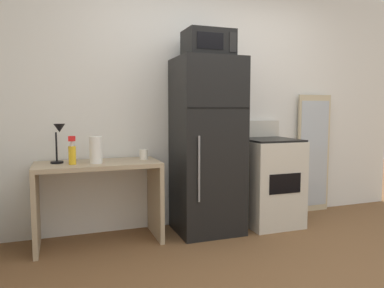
{
  "coord_description": "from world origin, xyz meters",
  "views": [
    {
      "loc": [
        -1.53,
        -2.02,
        1.23
      ],
      "look_at": [
        -0.41,
        1.1,
        0.91
      ],
      "focal_mm": 34.21,
      "sensor_mm": 36.0,
      "label": 1
    }
  ],
  "objects_px": {
    "desk": "(98,187)",
    "paper_towel_roll": "(96,150)",
    "refrigerator": "(207,146)",
    "spray_bottle": "(72,153)",
    "coffee_mug": "(144,154)",
    "leaning_mirror": "(313,154)",
    "oven_range": "(269,181)",
    "desk_lamp": "(59,137)",
    "microwave": "(208,44)"
  },
  "relations": [
    {
      "from": "desk",
      "to": "refrigerator",
      "type": "relative_size",
      "value": 0.64
    },
    {
      "from": "microwave",
      "to": "oven_range",
      "type": "height_order",
      "value": "microwave"
    },
    {
      "from": "spray_bottle",
      "to": "leaning_mirror",
      "type": "distance_m",
      "value": 2.78
    },
    {
      "from": "microwave",
      "to": "oven_range",
      "type": "bearing_deg",
      "value": 1.28
    },
    {
      "from": "desk",
      "to": "paper_towel_roll",
      "type": "distance_m",
      "value": 0.36
    },
    {
      "from": "paper_towel_roll",
      "to": "coffee_mug",
      "type": "xyz_separation_m",
      "value": [
        0.46,
        0.12,
        -0.07
      ]
    },
    {
      "from": "refrigerator",
      "to": "leaning_mirror",
      "type": "height_order",
      "value": "refrigerator"
    },
    {
      "from": "microwave",
      "to": "leaning_mirror",
      "type": "bearing_deg",
      "value": 10.37
    },
    {
      "from": "refrigerator",
      "to": "spray_bottle",
      "type": "bearing_deg",
      "value": -178.87
    },
    {
      "from": "refrigerator",
      "to": "microwave",
      "type": "xyz_separation_m",
      "value": [
        0.0,
        -0.02,
        0.99
      ]
    },
    {
      "from": "coffee_mug",
      "to": "leaning_mirror",
      "type": "height_order",
      "value": "leaning_mirror"
    },
    {
      "from": "refrigerator",
      "to": "leaning_mirror",
      "type": "relative_size",
      "value": 1.23
    },
    {
      "from": "refrigerator",
      "to": "coffee_mug",
      "type": "bearing_deg",
      "value": 171.68
    },
    {
      "from": "desk",
      "to": "spray_bottle",
      "type": "height_order",
      "value": "spray_bottle"
    },
    {
      "from": "desk_lamp",
      "to": "oven_range",
      "type": "distance_m",
      "value": 2.17
    },
    {
      "from": "desk_lamp",
      "to": "leaning_mirror",
      "type": "relative_size",
      "value": 0.25
    },
    {
      "from": "leaning_mirror",
      "to": "desk",
      "type": "bearing_deg",
      "value": -175.04
    },
    {
      "from": "refrigerator",
      "to": "microwave",
      "type": "bearing_deg",
      "value": -89.67
    },
    {
      "from": "refrigerator",
      "to": "leaning_mirror",
      "type": "xyz_separation_m",
      "value": [
        1.48,
        0.25,
        -0.16
      ]
    },
    {
      "from": "leaning_mirror",
      "to": "oven_range",
      "type": "bearing_deg",
      "value": -161.66
    },
    {
      "from": "spray_bottle",
      "to": "coffee_mug",
      "type": "bearing_deg",
      "value": 10.01
    },
    {
      "from": "desk",
      "to": "refrigerator",
      "type": "height_order",
      "value": "refrigerator"
    },
    {
      "from": "desk",
      "to": "coffee_mug",
      "type": "distance_m",
      "value": 0.52
    },
    {
      "from": "desk_lamp",
      "to": "spray_bottle",
      "type": "distance_m",
      "value": 0.2
    },
    {
      "from": "desk",
      "to": "coffee_mug",
      "type": "bearing_deg",
      "value": 8.06
    },
    {
      "from": "desk",
      "to": "leaning_mirror",
      "type": "relative_size",
      "value": 0.79
    },
    {
      "from": "refrigerator",
      "to": "oven_range",
      "type": "bearing_deg",
      "value": -0.43
    },
    {
      "from": "desk",
      "to": "microwave",
      "type": "bearing_deg",
      "value": -2.71
    },
    {
      "from": "desk",
      "to": "microwave",
      "type": "xyz_separation_m",
      "value": [
        1.06,
        -0.05,
        1.34
      ]
    },
    {
      "from": "spray_bottle",
      "to": "microwave",
      "type": "distance_m",
      "value": 1.63
    },
    {
      "from": "desk_lamp",
      "to": "microwave",
      "type": "xyz_separation_m",
      "value": [
        1.39,
        -0.09,
        0.87
      ]
    },
    {
      "from": "desk",
      "to": "coffee_mug",
      "type": "height_order",
      "value": "coffee_mug"
    },
    {
      "from": "desk_lamp",
      "to": "refrigerator",
      "type": "bearing_deg",
      "value": -3.01
    },
    {
      "from": "oven_range",
      "to": "leaning_mirror",
      "type": "bearing_deg",
      "value": 18.34
    },
    {
      "from": "desk_lamp",
      "to": "microwave",
      "type": "height_order",
      "value": "microwave"
    },
    {
      "from": "paper_towel_roll",
      "to": "spray_bottle",
      "type": "relative_size",
      "value": 0.96
    },
    {
      "from": "desk_lamp",
      "to": "coffee_mug",
      "type": "relative_size",
      "value": 3.72
    },
    {
      "from": "desk_lamp",
      "to": "microwave",
      "type": "bearing_deg",
      "value": -3.89
    },
    {
      "from": "refrigerator",
      "to": "leaning_mirror",
      "type": "distance_m",
      "value": 1.51
    },
    {
      "from": "refrigerator",
      "to": "desk",
      "type": "bearing_deg",
      "value": 178.43
    },
    {
      "from": "spray_bottle",
      "to": "oven_range",
      "type": "relative_size",
      "value": 0.23
    },
    {
      "from": "coffee_mug",
      "to": "leaning_mirror",
      "type": "relative_size",
      "value": 0.07
    },
    {
      "from": "leaning_mirror",
      "to": "spray_bottle",
      "type": "bearing_deg",
      "value": -174.31
    },
    {
      "from": "spray_bottle",
      "to": "oven_range",
      "type": "bearing_deg",
      "value": 0.57
    },
    {
      "from": "desk_lamp",
      "to": "microwave",
      "type": "distance_m",
      "value": 1.64
    },
    {
      "from": "desk_lamp",
      "to": "coffee_mug",
      "type": "height_order",
      "value": "desk_lamp"
    },
    {
      "from": "spray_bottle",
      "to": "paper_towel_roll",
      "type": "bearing_deg",
      "value": -2.2
    },
    {
      "from": "spray_bottle",
      "to": "refrigerator",
      "type": "xyz_separation_m",
      "value": [
        1.28,
        0.03,
        0.01
      ]
    },
    {
      "from": "desk",
      "to": "spray_bottle",
      "type": "relative_size",
      "value": 4.45
    },
    {
      "from": "spray_bottle",
      "to": "refrigerator",
      "type": "distance_m",
      "value": 1.28
    }
  ]
}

